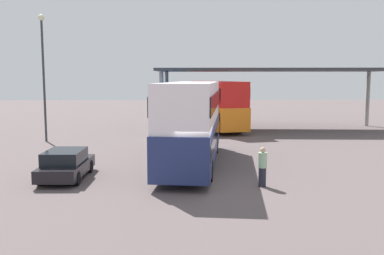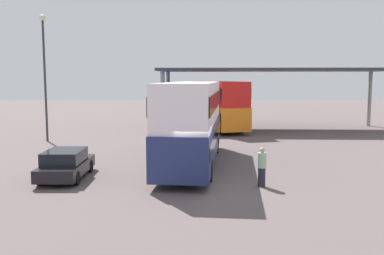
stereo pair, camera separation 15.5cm
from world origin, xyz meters
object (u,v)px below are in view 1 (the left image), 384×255
object	(u,v)px
double_decker_main	(192,120)
lamppost_tall	(43,64)
pedestrian_waiting	(262,167)
parked_hatchback	(66,164)
double_decker_near_canopy	(171,105)
double_decker_mid_row	(217,103)

from	to	relation	value
double_decker_main	lamppost_tall	distance (m)	13.78
lamppost_tall	pedestrian_waiting	xyz separation A→B (m)	(13.14, -13.16, -4.74)
parked_hatchback	lamppost_tall	xyz separation A→B (m)	(-4.43, 11.47, 4.91)
double_decker_near_canopy	pedestrian_waiting	distance (m)	19.77
double_decker_main	double_decker_mid_row	world-z (taller)	double_decker_main
double_decker_mid_row	lamppost_tall	world-z (taller)	lamppost_tall
double_decker_main	double_decker_mid_row	size ratio (longest dim) A/B	0.99
lamppost_tall	parked_hatchback	bearing A→B (deg)	-68.89
double_decker_near_canopy	lamppost_tall	xyz separation A→B (m)	(-9.04, -6.13, 3.38)
double_decker_main	lamppost_tall	xyz separation A→B (m)	(-10.32, 8.57, 3.19)
parked_hatchback	double_decker_near_canopy	bearing A→B (deg)	-13.38
double_decker_main	pedestrian_waiting	distance (m)	5.61
lamppost_tall	pedestrian_waiting	distance (m)	19.19
double_decker_main	lamppost_tall	size ratio (longest dim) A/B	1.28
lamppost_tall	double_decker_main	bearing A→B (deg)	-39.71
double_decker_main	pedestrian_waiting	size ratio (longest dim) A/B	6.82
double_decker_near_canopy	pedestrian_waiting	size ratio (longest dim) A/B	6.60
double_decker_main	parked_hatchback	xyz separation A→B (m)	(-5.89, -2.90, -1.72)
double_decker_main	parked_hatchback	bearing A→B (deg)	123.88
pedestrian_waiting	lamppost_tall	bearing A→B (deg)	-102.99
double_decker_near_canopy	double_decker_mid_row	xyz separation A→B (m)	(4.13, 1.37, 0.15)
double_decker_main	pedestrian_waiting	xyz separation A→B (m)	(2.82, -4.59, -1.55)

